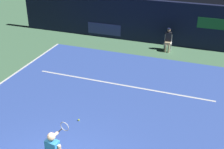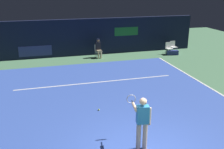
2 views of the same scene
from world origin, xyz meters
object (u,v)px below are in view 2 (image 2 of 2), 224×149
Objects in this scene: equipment_bag at (172,53)px; tennis_player at (142,120)px; line_judge_on_chair at (98,48)px; courtside_chair_near at (169,48)px; courtside_chair_far at (173,46)px; tennis_ball at (99,110)px.

tennis_player is at bearing -111.27° from equipment_bag.
line_judge_on_chair reaches higher than courtside_chair_near.
tennis_player is at bearing -95.71° from line_judge_on_chair.
line_judge_on_chair is 1.50× the size of courtside_chair_far.
tennis_ball is at bearing -123.25° from equipment_bag.
courtside_chair_near is 10.23m from tennis_ball.
line_judge_on_chair is 1.50× the size of courtside_chair_near.
courtside_chair_near is 1.05× the size of equipment_bag.
tennis_player reaches higher than line_judge_on_chair.
tennis_player reaches higher than courtside_chair_near.
tennis_ball is (-6.94, -7.51, -0.46)m from courtside_chair_near.
tennis_player is 12.11m from courtside_chair_near.
tennis_player is 2.06× the size of equipment_bag.
courtside_chair_far is at bearing 31.03° from courtside_chair_near.
tennis_player is 1.97× the size of courtside_chair_near.
line_judge_on_chair is 1.57× the size of equipment_bag.
tennis_ball is 10.21m from equipment_bag.
equipment_bag is (-0.34, -0.55, -0.34)m from courtside_chair_far.
courtside_chair_near is at bearing -5.07° from line_judge_on_chair.
tennis_player is 3.09m from tennis_ball.
tennis_player is 10.88m from line_judge_on_chair.
line_judge_on_chair reaches higher than equipment_bag.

